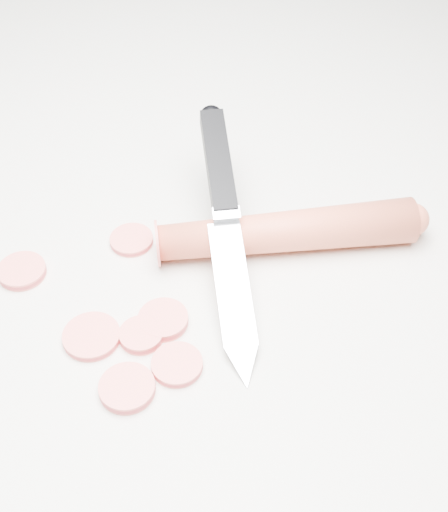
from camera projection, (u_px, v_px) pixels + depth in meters
The scene contains 10 objects.
ground at pixel (176, 273), 0.53m from camera, with size 2.40×2.40×0.00m, color silver.
carrot at pixel (287, 231), 0.53m from camera, with size 0.03×0.03×0.19m, color #D14F34.
carrot_slice_0 at pixel (22, 271), 0.53m from camera, with size 0.04×0.04×0.01m, color #F5645B.
carrot_slice_1 at pixel (163, 320), 0.49m from camera, with size 0.03×0.03×0.01m, color #F5645B.
carrot_slice_2 at pixel (92, 336), 0.49m from camera, with size 0.04×0.04×0.01m, color #F5645B.
carrot_slice_3 at pixel (127, 388), 0.46m from camera, with size 0.04×0.04×0.01m, color #F5645B.
carrot_slice_4 at pixel (141, 335), 0.49m from camera, with size 0.03×0.03×0.01m, color #F5645B.
carrot_slice_5 at pixel (131, 240), 0.55m from camera, with size 0.03×0.03×0.01m, color #F5645B.
carrot_slice_6 at pixel (177, 365), 0.47m from camera, with size 0.03×0.03×0.01m, color #F5645B.
kitchen_knife at pixel (229, 229), 0.51m from camera, with size 0.18×0.17×0.07m, color silver, non-canonical shape.
Camera 1 is at (0.25, -0.25, 0.39)m, focal length 50.00 mm.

